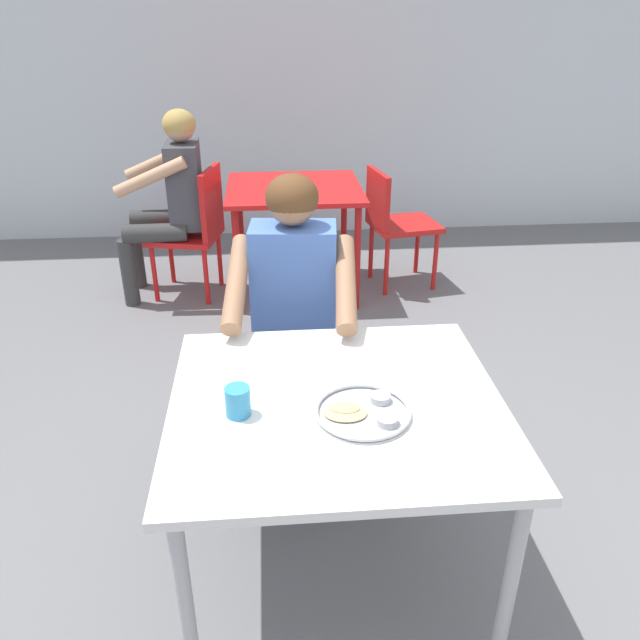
{
  "coord_description": "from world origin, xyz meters",
  "views": [
    {
      "loc": [
        -0.26,
        -1.59,
        1.82
      ],
      "look_at": [
        -0.1,
        0.24,
        0.88
      ],
      "focal_mm": 35.32,
      "sensor_mm": 36.0,
      "label": 1
    }
  ],
  "objects": [
    {
      "name": "drinking_cup",
      "position": [
        -0.36,
        -0.05,
        0.78
      ],
      "size": [
        0.07,
        0.07,
        0.09
      ],
      "color": "#338CBF",
      "rests_on": "table_foreground"
    },
    {
      "name": "back_wall",
      "position": [
        0.0,
        3.74,
        1.7
      ],
      "size": [
        12.0,
        0.12,
        3.4
      ],
      "primitive_type": "cube",
      "color": "silver",
      "rests_on": "ground"
    },
    {
      "name": "table_background_red",
      "position": [
        -0.08,
        2.46,
        0.64
      ],
      "size": [
        0.87,
        0.83,
        0.73
      ],
      "color": "red",
      "rests_on": "ground"
    },
    {
      "name": "diner_foreground",
      "position": [
        -0.17,
        0.67,
        0.73
      ],
      "size": [
        0.53,
        0.58,
        1.24
      ],
      "color": "black",
      "rests_on": "ground"
    },
    {
      "name": "patron_background",
      "position": [
        -0.87,
        2.45,
        0.73
      ],
      "size": [
        0.56,
        0.49,
        1.23
      ],
      "color": "#353535",
      "rests_on": "ground"
    },
    {
      "name": "table_foreground",
      "position": [
        -0.07,
        -0.01,
        0.65
      ],
      "size": [
        1.02,
        0.93,
        0.73
      ],
      "color": "white",
      "rests_on": "ground"
    },
    {
      "name": "thali_tray",
      "position": [
        -0.0,
        -0.09,
        0.74
      ],
      "size": [
        0.29,
        0.29,
        0.03
      ],
      "color": "#B7BABF",
      "rests_on": "table_foreground"
    },
    {
      "name": "ground_plane",
      "position": [
        0.0,
        0.0,
        -0.03
      ],
      "size": [
        12.0,
        12.0,
        0.05
      ],
      "primitive_type": "cube",
      "color": "slate"
    },
    {
      "name": "chair_red_right",
      "position": [
        0.6,
        2.48,
        0.48
      ],
      "size": [
        0.5,
        0.47,
        0.82
      ],
      "color": "red",
      "rests_on": "ground"
    },
    {
      "name": "chair_red_left",
      "position": [
        -0.73,
        2.43,
        0.49
      ],
      "size": [
        0.51,
        0.49,
        0.87
      ],
      "color": "red",
      "rests_on": "ground"
    },
    {
      "name": "chair_foreground",
      "position": [
        -0.15,
        0.88,
        0.48
      ],
      "size": [
        0.43,
        0.45,
        0.83
      ],
      "color": "silver",
      "rests_on": "ground"
    }
  ]
}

